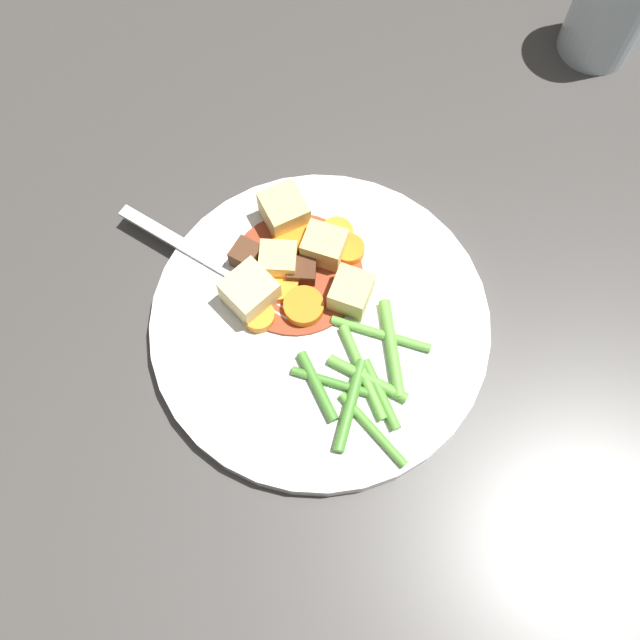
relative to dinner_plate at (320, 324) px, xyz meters
name	(u,v)px	position (x,y,z in m)	size (l,w,h in m)	color
ground_plane	(320,328)	(0.00, 0.00, -0.01)	(3.00, 3.00, 0.00)	#423F3D
dinner_plate	(320,324)	(0.00, 0.00, 0.00)	(0.26, 0.26, 0.02)	white
stew_sauce	(296,273)	(0.04, -0.01, 0.01)	(0.10, 0.10, 0.00)	#93381E
carrot_slice_0	(304,307)	(0.01, 0.01, 0.01)	(0.03, 0.03, 0.01)	orange
carrot_slice_1	(277,283)	(0.04, 0.01, 0.01)	(0.03, 0.03, 0.01)	orange
carrot_slice_2	(349,250)	(0.03, -0.05, 0.01)	(0.02, 0.02, 0.01)	orange
carrot_slice_3	(294,234)	(0.07, -0.02, 0.01)	(0.03, 0.03, 0.01)	orange
carrot_slice_4	(259,316)	(0.03, 0.04, 0.01)	(0.02, 0.02, 0.01)	orange
carrot_slice_5	(337,233)	(0.05, -0.05, 0.01)	(0.03, 0.03, 0.01)	orange
potato_chunk_0	(250,293)	(0.04, 0.03, 0.02)	(0.03, 0.03, 0.03)	#EAD68C
potato_chunk_1	(348,289)	(0.00, -0.03, 0.02)	(0.03, 0.03, 0.03)	#E5CC7A
potato_chunk_2	(280,260)	(0.05, 0.00, 0.02)	(0.03, 0.03, 0.02)	#E5CC7A
potato_chunk_3	(284,212)	(0.09, -0.03, 0.02)	(0.03, 0.03, 0.03)	#E5CC7A
potato_chunk_4	(324,247)	(0.04, -0.04, 0.02)	(0.03, 0.03, 0.03)	#E5CC7A
meat_chunk_0	(246,256)	(0.07, 0.02, 0.02)	(0.02, 0.02, 0.02)	#56331E
meat_chunk_1	(301,271)	(0.04, -0.01, 0.02)	(0.02, 0.02, 0.02)	#4C2B19
green_bean_0	(373,429)	(-0.09, 0.02, 0.01)	(0.01, 0.01, 0.07)	#599E38
green_bean_1	(368,379)	(-0.06, 0.00, 0.01)	(0.01, 0.01, 0.06)	#66AD42
green_bean_2	(381,394)	(-0.07, 0.00, 0.01)	(0.01, 0.01, 0.06)	#599E38
green_bean_3	(361,373)	(-0.05, 0.00, 0.01)	(0.01, 0.01, 0.08)	#66AD42
green_bean_4	(381,334)	(-0.04, -0.03, 0.01)	(0.01, 0.01, 0.08)	#66AD42
green_bean_5	(317,386)	(-0.04, 0.03, 0.01)	(0.01, 0.01, 0.06)	#4C8E33
green_bean_6	(350,405)	(-0.07, 0.02, 0.01)	(0.01, 0.01, 0.07)	#4C8E33
green_bean_7	(330,381)	(-0.04, 0.02, 0.01)	(0.01, 0.01, 0.06)	#4C8E33
green_bean_8	(392,348)	(-0.05, -0.03, 0.01)	(0.01, 0.01, 0.08)	#66AD42
fork	(218,265)	(0.08, 0.04, 0.01)	(0.17, 0.08, 0.00)	silver
water_glass	(612,6)	(0.08, -0.37, 0.04)	(0.07, 0.07, 0.10)	silver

